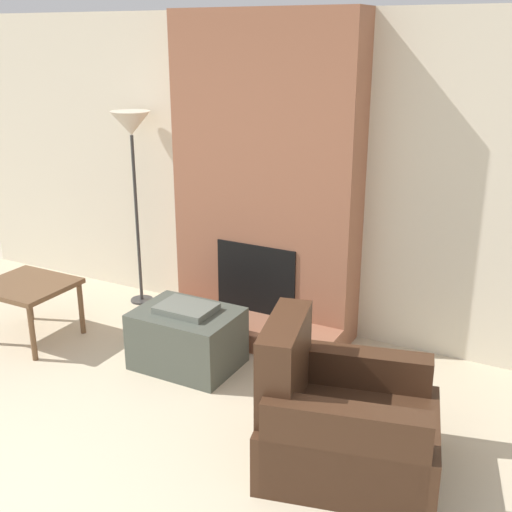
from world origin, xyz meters
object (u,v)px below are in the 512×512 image
armchair (337,425)px  side_table (28,290)px  floor_lamp_left (131,134)px  ottoman (187,337)px

armchair → side_table: (-2.85, 0.38, 0.16)m
armchair → floor_lamp_left: (-2.53, 1.44, 1.31)m
floor_lamp_left → ottoman: bearing=-37.7°
armchair → ottoman: bearing=53.7°
ottoman → side_table: 1.44m
ottoman → armchair: 1.56m
armchair → side_table: bearing=68.8°
ottoman → armchair: bearing=-22.7°
ottoman → armchair: (1.44, -0.60, 0.04)m
side_table → ottoman: bearing=9.0°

